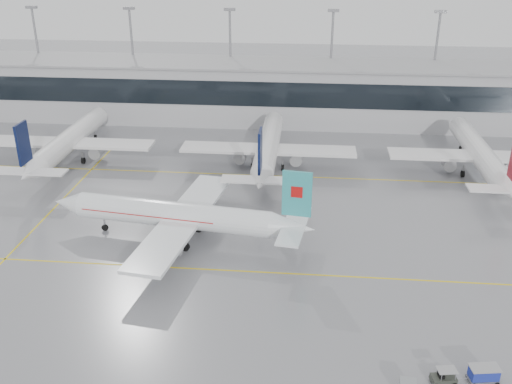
# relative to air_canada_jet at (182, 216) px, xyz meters

# --- Properties ---
(ground) EXTENTS (320.00, 320.00, 0.00)m
(ground) POSITION_rel_air_canada_jet_xyz_m (9.06, -6.90, -3.50)
(ground) COLOR gray
(ground) RESTS_ON ground
(taxi_line_main) EXTENTS (120.00, 0.25, 0.01)m
(taxi_line_main) POSITION_rel_air_canada_jet_xyz_m (9.06, -6.90, -3.49)
(taxi_line_main) COLOR yellow
(taxi_line_main) RESTS_ON ground
(taxi_line_north) EXTENTS (120.00, 0.25, 0.01)m
(taxi_line_north) POSITION_rel_air_canada_jet_xyz_m (9.06, 23.10, -3.49)
(taxi_line_north) COLOR yellow
(taxi_line_north) RESTS_ON ground
(taxi_line_cross) EXTENTS (0.25, 60.00, 0.01)m
(taxi_line_cross) POSITION_rel_air_canada_jet_xyz_m (-20.94, 8.10, -3.49)
(taxi_line_cross) COLOR yellow
(taxi_line_cross) RESTS_ON ground
(terminal) EXTENTS (180.00, 15.00, 12.00)m
(terminal) POSITION_rel_air_canada_jet_xyz_m (9.06, 55.10, 2.50)
(terminal) COLOR #A5A5A9
(terminal) RESTS_ON ground
(terminal_glass) EXTENTS (180.00, 0.20, 5.00)m
(terminal_glass) POSITION_rel_air_canada_jet_xyz_m (9.06, 47.55, 4.00)
(terminal_glass) COLOR black
(terminal_glass) RESTS_ON ground
(terminal_roof) EXTENTS (182.00, 16.00, 0.40)m
(terminal_roof) POSITION_rel_air_canada_jet_xyz_m (9.06, 55.10, 8.70)
(terminal_roof) COLOR gray
(terminal_roof) RESTS_ON ground
(light_masts) EXTENTS (156.40, 1.00, 22.60)m
(light_masts) POSITION_rel_air_canada_jet_xyz_m (9.06, 61.10, 9.85)
(light_masts) COLOR gray
(light_masts) RESTS_ON ground
(air_canada_jet) EXTENTS (35.58, 28.43, 11.07)m
(air_canada_jet) POSITION_rel_air_canada_jet_xyz_m (0.00, 0.00, 0.00)
(air_canada_jet) COLOR white
(air_canada_jet) RESTS_ON ground
(parked_jet_b) EXTENTS (29.64, 36.96, 11.72)m
(parked_jet_b) POSITION_rel_air_canada_jet_xyz_m (-25.94, 26.79, 0.21)
(parked_jet_b) COLOR white
(parked_jet_b) RESTS_ON ground
(parked_jet_c) EXTENTS (29.64, 36.96, 11.72)m
(parked_jet_c) POSITION_rel_air_canada_jet_xyz_m (9.06, 26.79, 0.21)
(parked_jet_c) COLOR white
(parked_jet_c) RESTS_ON ground
(parked_jet_d) EXTENTS (29.64, 36.96, 11.72)m
(parked_jet_d) POSITION_rel_air_canada_jet_xyz_m (44.06, 26.79, 0.21)
(parked_jet_d) COLOR white
(parked_jet_d) RESTS_ON ground
(baggage_tug) EXTENTS (3.29, 1.67, 1.57)m
(baggage_tug) POSITION_rel_air_canada_jet_xyz_m (28.51, -23.78, -2.95)
(baggage_tug) COLOR #2F322B
(baggage_tug) RESTS_ON ground
(baggage_cart) EXTENTS (2.83, 1.87, 1.63)m
(baggage_cart) POSITION_rel_air_canada_jet_xyz_m (32.07, -23.21, -2.55)
(baggage_cart) COLOR gray
(baggage_cart) RESTS_ON ground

